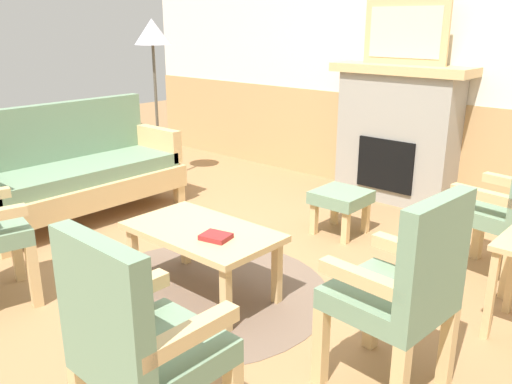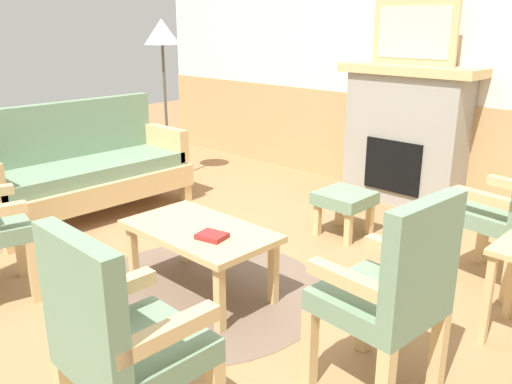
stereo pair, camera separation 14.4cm
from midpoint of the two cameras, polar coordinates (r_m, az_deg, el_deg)
name	(u,v)px [view 2 (the right image)]	position (r m, az deg, el deg)	size (l,w,h in m)	color
ground_plane	(219,282)	(3.60, -2.76, -9.62)	(14.00, 14.00, 0.00)	#997047
wall_back	(425,60)	(5.33, 18.36, 13.22)	(7.20, 0.14, 2.70)	silver
fireplace	(405,134)	(5.19, 16.43, 5.94)	(1.30, 0.44, 1.28)	gray
framed_picture	(414,32)	(5.09, 17.35, 15.96)	(0.80, 0.04, 0.56)	tan
couch	(84,171)	(4.91, -17.07, 2.15)	(0.70, 1.80, 0.98)	tan
coffee_table	(200,236)	(3.32, -4.80, -4.72)	(0.96, 0.56, 0.44)	tan
round_rug	(202,291)	(3.49, -4.64, -10.53)	(1.61, 1.61, 0.01)	brown
book_on_table	(212,236)	(3.14, -3.41, -4.72)	(0.17, 0.13, 0.03)	maroon
footstool	(345,201)	(4.32, 10.39, -0.98)	(0.40, 0.40, 0.36)	tan
armchair_near_fireplace	(392,289)	(2.46, 16.03, -9.98)	(0.51, 0.51, 0.98)	tan
armchair_front_center	(119,338)	(2.09, -12.47, -14.98)	(0.49, 0.49, 0.98)	tan
floor_lamp_by_couch	(162,42)	(5.67, -9.24, 15.51)	(0.36, 0.36, 1.68)	#332D28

